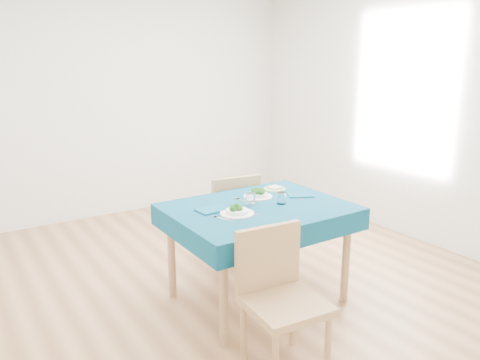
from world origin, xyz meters
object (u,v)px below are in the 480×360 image
table (258,253)px  chair_near (286,285)px  chair_far (227,203)px  bowl_near (237,209)px  side_plate (275,189)px  bowl_far (258,193)px

table → chair_near: chair_near is taller
chair_far → chair_near: bearing=77.8°
table → bowl_near: size_ratio=5.38×
bowl_near → side_plate: (0.62, 0.37, -0.03)m
chair_near → chair_far: size_ratio=0.98×
chair_far → bowl_far: (-0.04, -0.54, 0.23)m
bowl_far → side_plate: bearing=24.2°
chair_near → bowl_near: (0.12, 0.71, 0.24)m
side_plate → chair_near: bearing=-124.3°
table → bowl_far: size_ratio=5.66×
chair_near → bowl_far: size_ratio=4.81×
bowl_near → chair_near: bearing=-99.9°
table → side_plate: bearing=38.5°
chair_far → side_plate: chair_far is taller
bowl_far → chair_near: bearing=-116.7°
table → chair_far: chair_far is taller
side_plate → chair_far: bearing=116.2°
chair_far → bowl_far: bearing=92.7°
chair_near → bowl_near: chair_near is taller
chair_far → bowl_far: size_ratio=4.89×
chair_near → side_plate: bearing=60.6°
chair_near → table: bearing=70.3°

